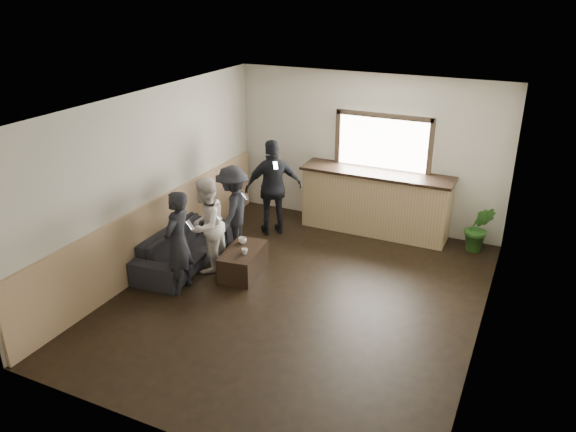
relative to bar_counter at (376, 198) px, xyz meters
The scene contains 12 objects.
ground 2.79m from the bar_counter, 96.35° to the right, with size 5.00×6.00×0.01m, color black.
room_shell 3.00m from the bar_counter, 111.04° to the right, with size 5.01×6.01×2.80m.
bar_counter is the anchor object (origin of this frame).
sofa 3.51m from the bar_counter, 133.55° to the right, with size 2.00×0.78×0.58m, color black.
coffee_table 2.82m from the bar_counter, 119.58° to the right, with size 0.51×0.92×0.41m, color black.
cup_a 2.68m from the bar_counter, 123.83° to the right, with size 0.13×0.13×0.10m, color silver.
cup_b 2.85m from the bar_counter, 116.65° to the right, with size 0.10×0.10×0.09m, color silver.
potted_plant 1.84m from the bar_counter, ahead, with size 0.46×0.37×0.83m, color #2D6623.
person_a 3.81m from the bar_counter, 120.86° to the right, with size 0.48×0.60×1.56m.
person_b 3.20m from the bar_counter, 127.70° to the right, with size 0.63×0.78×1.52m.
person_c 2.62m from the bar_counter, 136.38° to the right, with size 0.73×1.06×1.51m.
person_d 1.85m from the bar_counter, 152.92° to the right, with size 1.06×0.96×1.73m.
Camera 1 is at (2.87, -6.48, 4.28)m, focal length 35.00 mm.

